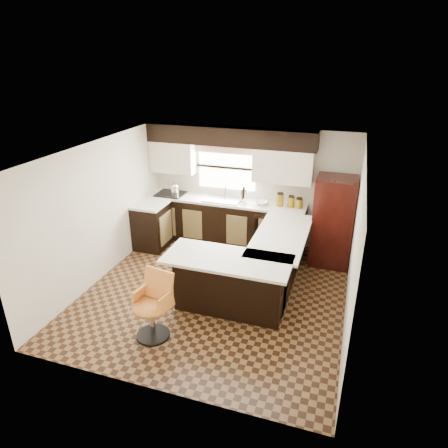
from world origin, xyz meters
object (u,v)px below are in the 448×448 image
(peninsula_return, at_px, (230,284))
(refrigerator, at_px, (333,221))
(peninsula_long, at_px, (277,260))
(bar_chair, at_px, (151,307))

(peninsula_return, relative_size, refrigerator, 0.98)
(peninsula_long, bearing_deg, refrigerator, 52.75)
(peninsula_long, relative_size, bar_chair, 2.01)
(peninsula_return, xyz_separation_m, refrigerator, (1.35, 2.05, 0.39))
(refrigerator, xyz_separation_m, bar_chair, (-2.19, -3.03, -0.35))
(peninsula_long, relative_size, peninsula_return, 1.18)
(peninsula_long, distance_m, bar_chair, 2.38)
(peninsula_return, bearing_deg, refrigerator, 56.77)
(bar_chair, bearing_deg, refrigerator, 64.64)
(peninsula_return, bearing_deg, bar_chair, -130.92)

